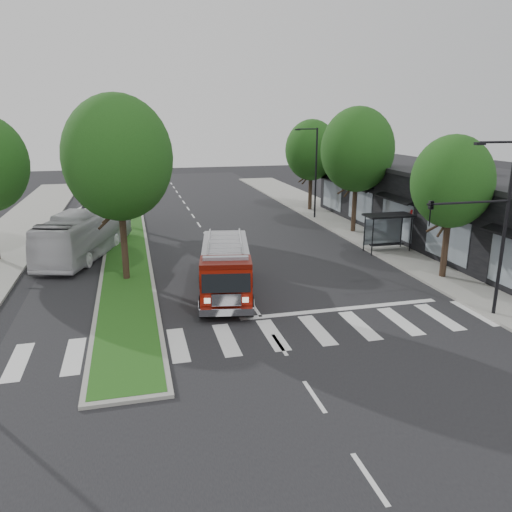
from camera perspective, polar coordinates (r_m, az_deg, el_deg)
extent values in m
plane|color=black|center=(24.09, -0.05, -6.10)|extent=(140.00, 140.00, 0.00)
cube|color=gray|center=(37.49, 14.95, 1.45)|extent=(5.00, 80.00, 0.15)
cube|color=gray|center=(40.69, -14.57, 2.57)|extent=(3.00, 50.00, 0.14)
cube|color=#1D4614|center=(40.67, -14.57, 2.67)|extent=(2.60, 49.50, 0.02)
cube|color=black|center=(39.37, 20.97, 5.22)|extent=(8.00, 30.00, 5.00)
cylinder|color=black|center=(33.74, 13.17, 2.08)|extent=(0.08, 0.08, 2.50)
cylinder|color=black|center=(35.09, 17.25, 2.30)|extent=(0.08, 0.08, 2.50)
cylinder|color=black|center=(34.78, 12.28, 2.53)|extent=(0.08, 0.08, 2.50)
cylinder|color=black|center=(36.09, 16.28, 2.73)|extent=(0.08, 0.08, 2.50)
cube|color=black|center=(34.64, 14.93, 4.51)|extent=(3.20, 1.60, 0.12)
cube|color=#8C99A5|center=(35.49, 14.25, 2.75)|extent=(2.80, 0.04, 1.80)
cube|color=black|center=(35.06, 14.70, 1.31)|extent=(2.40, 0.40, 0.08)
cylinder|color=black|center=(29.98, 20.81, 0.99)|extent=(0.36, 0.36, 3.74)
ellipsoid|color=#163B10|center=(29.33, 21.50, 7.91)|extent=(4.40, 4.40, 5.06)
cylinder|color=black|center=(40.09, 11.16, 5.70)|extent=(0.36, 0.36, 4.40)
ellipsoid|color=#163B10|center=(39.59, 11.50, 11.83)|extent=(5.60, 5.60, 6.44)
cylinder|color=black|center=(49.23, 6.22, 7.45)|extent=(0.36, 0.36, 3.96)
ellipsoid|color=#163B10|center=(48.84, 6.35, 11.95)|extent=(5.00, 5.00, 5.75)
cylinder|color=black|center=(28.49, -14.85, 1.69)|extent=(0.36, 0.36, 4.62)
ellipsoid|color=#163B10|center=(27.79, -15.51, 10.76)|extent=(5.80, 5.80, 6.67)
cylinder|color=black|center=(42.25, -14.77, 5.98)|extent=(0.36, 0.36, 4.40)
ellipsoid|color=#163B10|center=(41.78, -15.18, 11.79)|extent=(5.60, 5.60, 6.44)
cylinder|color=black|center=(24.69, 26.53, 2.47)|extent=(0.16, 0.16, 8.00)
cylinder|color=black|center=(23.63, 25.99, 11.62)|extent=(1.80, 0.10, 0.10)
cube|color=black|center=(23.07, 24.22, 11.63)|extent=(0.45, 0.20, 0.12)
cylinder|color=black|center=(23.20, 23.16, 5.64)|extent=(4.00, 0.10, 0.10)
imported|color=black|center=(22.23, 19.32, 4.59)|extent=(0.18, 0.22, 1.10)
cylinder|color=black|center=(44.92, 6.86, 9.25)|extent=(0.16, 0.16, 8.00)
cylinder|color=black|center=(44.34, 5.90, 14.25)|extent=(1.80, 0.10, 0.10)
cube|color=black|center=(44.05, 4.76, 14.20)|extent=(0.45, 0.20, 0.12)
cube|color=#540B04|center=(26.13, -3.46, -3.27)|extent=(3.72, 8.19, 0.24)
cube|color=maroon|center=(26.55, -3.51, -0.73)|extent=(3.39, 6.34, 1.88)
cube|color=maroon|center=(23.05, -3.44, -3.29)|extent=(2.61, 2.09, 1.97)
cube|color=#B2B2B7|center=(26.29, -3.54, 1.34)|extent=(3.39, 6.34, 0.11)
cylinder|color=#B2B2B7|center=(26.25, -5.40, 1.70)|extent=(1.10, 5.57, 0.09)
cylinder|color=#B2B2B7|center=(26.26, -1.70, 1.77)|extent=(1.10, 5.57, 0.09)
cube|color=silver|center=(22.35, -3.38, -6.36)|extent=(2.46, 0.76, 0.33)
cube|color=#8C99A5|center=(22.67, -3.49, -0.26)|extent=(2.09, 0.69, 0.17)
cylinder|color=black|center=(23.13, -6.09, -5.77)|extent=(0.51, 1.08, 1.03)
cylinder|color=black|center=(23.14, -0.71, -5.67)|extent=(0.51, 1.08, 1.03)
cylinder|color=black|center=(26.85, -5.79, -2.69)|extent=(0.51, 1.08, 1.03)
cylinder|color=black|center=(26.85, -1.17, -2.61)|extent=(0.51, 1.08, 1.03)
cylinder|color=black|center=(29.00, -5.65, -1.29)|extent=(0.51, 1.08, 1.03)
cylinder|color=black|center=(29.00, -1.37, -1.21)|extent=(0.51, 1.08, 1.03)
imported|color=silver|center=(34.89, -18.83, 2.59)|extent=(5.82, 11.35, 3.09)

